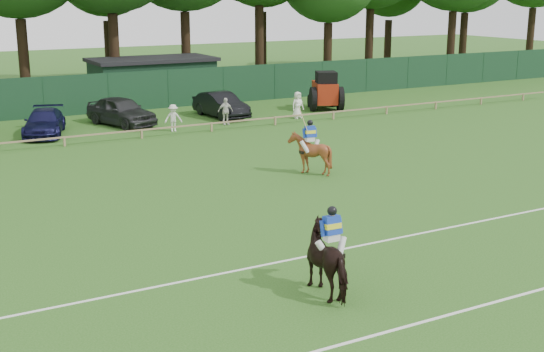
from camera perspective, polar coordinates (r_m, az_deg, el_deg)
ground at (r=22.41m, az=2.61°, el=-5.30°), size 160.00×160.00×0.00m
horse_dark at (r=18.63m, az=4.65°, el=-6.58°), size 1.02×2.14×1.78m
horse_chestnut at (r=30.63m, az=2.98°, el=1.80°), size 1.63×1.78×1.76m
sedan_navy at (r=40.68m, az=-17.43°, el=4.02°), size 3.31×5.05×1.36m
hatch_grey at (r=42.59m, az=-11.74°, el=5.02°), size 3.37×5.22×1.65m
estate_black at (r=44.51m, az=-4.02°, el=5.58°), size 1.97×4.70×1.51m
spectator_left at (r=40.25m, az=-7.75°, el=4.53°), size 1.06×0.76×1.49m
spectator_mid at (r=41.96m, az=-3.68°, el=5.08°), size 0.94×0.45×1.56m
spectator_right at (r=44.00m, az=2.03°, el=5.58°), size 0.83×0.58×1.62m
rider_dark at (r=18.35m, az=4.72°, el=-4.32°), size 0.94×0.38×1.41m
rider_chestnut at (r=30.46m, az=3.00°, el=3.23°), size 0.93×0.64×2.05m
pitch_lines at (r=19.71m, az=7.98°, el=-8.24°), size 60.00×5.10×0.01m
pitch_rail at (r=38.28m, az=-11.62°, el=3.41°), size 62.10×0.10×0.50m
perimeter_fence at (r=46.72m, az=-15.04°, el=6.16°), size 92.08×0.08×2.50m
utility_shed at (r=51.26m, az=-9.35°, el=7.47°), size 8.40×4.40×3.04m
tree_row at (r=55.06m, az=-15.00°, el=6.03°), size 96.00×12.00×21.00m
tractor at (r=47.37m, az=4.20°, el=6.63°), size 2.97×3.49×2.48m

